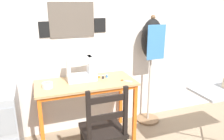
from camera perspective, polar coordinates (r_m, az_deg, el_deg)
wall_back at (r=2.73m, az=-8.85°, el=9.42°), size 10.00×0.07×2.55m
sewing_table at (r=2.56m, az=-6.71°, el=-5.31°), size 1.14×0.53×0.76m
sewing_machine at (r=2.56m, az=-7.52°, el=0.20°), size 0.35×0.17×0.31m
fabric_bowl at (r=2.44m, az=-16.51°, el=-3.82°), size 0.11×0.11×0.06m
scissors at (r=2.56m, az=3.32°, el=-2.78°), size 0.12×0.12×0.01m
thread_spool_near_machine at (r=2.64m, az=-3.40°, el=-1.82°), size 0.03×0.03×0.04m
thread_spool_mid_table at (r=2.62m, az=-2.34°, el=-1.89°), size 0.03×0.03×0.04m
thread_spool_far_edge at (r=2.66m, az=-1.39°, el=-1.57°), size 0.03×0.03×0.04m
wooden_chair at (r=2.18m, az=-2.26°, el=-15.77°), size 0.40×0.38×0.94m
dress_form at (r=2.91m, az=10.29°, el=5.84°), size 0.32×0.32×1.49m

